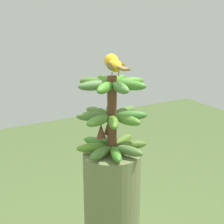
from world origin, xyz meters
TOP-DOWN VIEW (x-y plane):
  - banana_bunch at (-0.00, 0.00)m, footprint 0.28×0.28m
  - perched_bird at (0.01, 0.01)m, footprint 0.07×0.20m

SIDE VIEW (x-z plane):
  - banana_bunch at x=0.00m, z-range 1.22..1.53m
  - perched_bird at x=0.01m, z-range 1.54..1.62m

